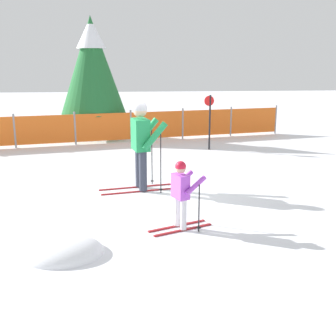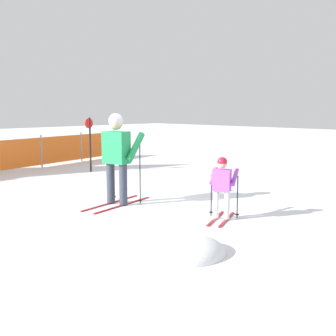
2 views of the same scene
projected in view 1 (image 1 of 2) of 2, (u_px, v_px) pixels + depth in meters
name	position (u px, v px, depth m)	size (l,w,h in m)	color
ground_plane	(155.00, 190.00, 8.16)	(60.00, 60.00, 0.00)	white
skier_adult	(142.00, 138.00, 7.98)	(1.65, 0.80, 1.71)	maroon
skier_child	(181.00, 190.00, 6.13)	(0.98, 0.61, 1.03)	maroon
safety_fence	(131.00, 126.00, 13.16)	(10.16, 2.14, 1.00)	gray
conifer_far	(92.00, 64.00, 13.36)	(2.08, 2.08, 3.86)	#4C3823
trail_marker	(210.00, 116.00, 11.84)	(0.28, 0.05, 1.54)	black
snow_mound	(63.00, 254.00, 5.43)	(1.06, 0.90, 0.42)	white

